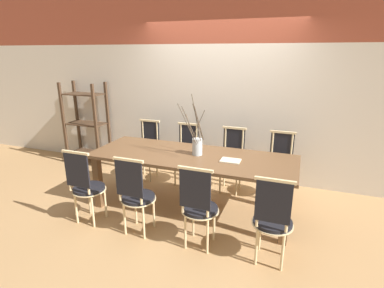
{
  "coord_description": "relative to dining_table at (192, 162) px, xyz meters",
  "views": [
    {
      "loc": [
        1.26,
        -3.41,
        2.04
      ],
      "look_at": [
        0.0,
        0.0,
        0.92
      ],
      "focal_mm": 28.0,
      "sensor_mm": 36.0,
      "label": 1
    }
  ],
  "objects": [
    {
      "name": "chair_near_center",
      "position": [
        0.36,
        -0.76,
        -0.16
      ],
      "size": [
        0.41,
        0.41,
        0.97
      ],
      "color": "black",
      "rests_on": "ground_plane"
    },
    {
      "name": "chair_far_right",
      "position": [
        1.05,
        0.76,
        -0.16
      ],
      "size": [
        0.41,
        0.41,
        0.97
      ],
      "rotation": [
        0.0,
        0.0,
        3.14
      ],
      "color": "black",
      "rests_on": "ground_plane"
    },
    {
      "name": "chair_near_right",
      "position": [
        1.11,
        -0.76,
        -0.16
      ],
      "size": [
        0.41,
        0.41,
        0.97
      ],
      "color": "black",
      "rests_on": "ground_plane"
    },
    {
      "name": "book_stack",
      "position": [
        0.52,
        -0.05,
        0.1
      ],
      "size": [
        0.24,
        0.18,
        0.02
      ],
      "color": "beige",
      "rests_on": "dining_table"
    },
    {
      "name": "wall_rear",
      "position": [
        0.0,
        1.28,
        0.93
      ],
      "size": [
        12.0,
        0.06,
        3.2
      ],
      "color": "beige",
      "rests_on": "ground_plane"
    },
    {
      "name": "shelving_rack",
      "position": [
        -2.47,
        1.01,
        0.08
      ],
      "size": [
        0.76,
        0.41,
        1.52
      ],
      "color": "#422D1E",
      "rests_on": "ground_plane"
    },
    {
      "name": "dining_table",
      "position": [
        0.0,
        0.0,
        0.0
      ],
      "size": [
        2.63,
        0.96,
        0.77
      ],
      "color": "brown",
      "rests_on": "ground_plane"
    },
    {
      "name": "chair_far_left",
      "position": [
        -0.38,
        0.76,
        -0.16
      ],
      "size": [
        0.41,
        0.41,
        0.97
      ],
      "rotation": [
        0.0,
        0.0,
        3.14
      ],
      "color": "black",
      "rests_on": "ground_plane"
    },
    {
      "name": "chair_far_leftend",
      "position": [
        -1.07,
        0.76,
        -0.16
      ],
      "size": [
        0.41,
        0.41,
        0.97
      ],
      "rotation": [
        0.0,
        0.0,
        3.14
      ],
      "color": "black",
      "rests_on": "ground_plane"
    },
    {
      "name": "chair_near_left",
      "position": [
        -0.4,
        -0.76,
        -0.16
      ],
      "size": [
        0.41,
        0.41,
        0.97
      ],
      "color": "black",
      "rests_on": "ground_plane"
    },
    {
      "name": "chair_near_leftend",
      "position": [
        -1.08,
        -0.76,
        -0.16
      ],
      "size": [
        0.41,
        0.41,
        0.97
      ],
      "color": "black",
      "rests_on": "ground_plane"
    },
    {
      "name": "ground_plane",
      "position": [
        0.0,
        0.0,
        -0.67
      ],
      "size": [
        16.0,
        16.0,
        0.0
      ],
      "primitive_type": "plane",
      "color": "#A87F51"
    },
    {
      "name": "vase_centerpiece",
      "position": [
        0.06,
        0.04,
        0.22
      ],
      "size": [
        0.33,
        0.33,
        0.79
      ],
      "color": "#B2BCC1",
      "rests_on": "dining_table"
    },
    {
      "name": "chair_far_center",
      "position": [
        0.35,
        0.76,
        -0.16
      ],
      "size": [
        0.41,
        0.41,
        0.97
      ],
      "rotation": [
        0.0,
        0.0,
        3.14
      ],
      "color": "black",
      "rests_on": "ground_plane"
    }
  ]
}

